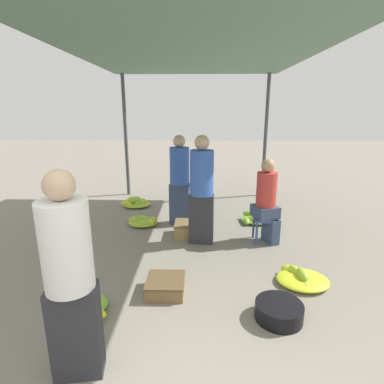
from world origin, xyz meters
The scene contains 16 objects.
canopy_post_back_left centered at (-1.63, 5.92, 1.39)m, with size 0.08×0.08×2.79m, color #4C4C51.
canopy_post_back_right centered at (1.63, 5.92, 1.39)m, with size 0.08×0.08×2.79m, color #4C4C51.
canopy_tarp centered at (0.00, 3.11, 2.81)m, with size 3.66×6.02×0.04m, color #567A60.
vendor_foreground centered at (-0.83, 0.73, 0.84)m, with size 0.39×0.39×1.61m.
stool centered at (1.10, 3.23, 0.32)m, with size 0.34×0.34×0.40m.
vendor_seated centered at (1.12, 3.22, 0.67)m, with size 0.43×0.43×1.30m.
basin_black centered at (0.87, 1.39, 0.08)m, with size 0.46×0.46×0.17m.
banana_pile_left_0 centered at (-1.02, 1.46, 0.06)m, with size 0.49×0.48×0.13m.
banana_pile_left_1 centered at (-0.92, 3.90, 0.06)m, with size 0.56×0.49×0.14m.
banana_pile_left_2 centered at (-1.27, 4.96, 0.08)m, with size 0.64×0.52×0.20m.
banana_pile_right_0 centered at (1.31, 2.04, 0.06)m, with size 0.61×0.55×0.18m.
banana_pile_right_1 centered at (1.12, 4.07, 0.07)m, with size 0.54×0.52×0.23m.
crate_near centered at (-0.08, 3.41, 0.11)m, with size 0.44×0.44×0.22m.
crate_mid centered at (-0.28, 1.80, 0.09)m, with size 0.42×0.42×0.17m.
shopper_walking_mid centered at (0.13, 3.17, 0.85)m, with size 0.39×0.39×1.65m.
shopper_walking_far centered at (-0.25, 3.96, 0.82)m, with size 0.38×0.38×1.59m.
Camera 1 is at (0.08, -1.14, 1.97)m, focal length 28.00 mm.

